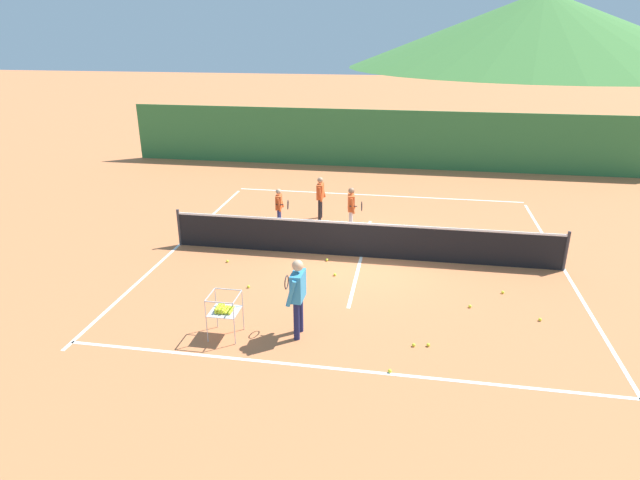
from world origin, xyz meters
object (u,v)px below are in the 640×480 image
Objects in this scene: tennis_ball_7 at (327,260)px; tennis_ball_9 at (540,319)px; tennis_ball_3 at (470,306)px; instructor at (298,291)px; tennis_ball_8 at (335,275)px; student_1 at (320,194)px; student_2 at (352,206)px; ball_cart at (224,309)px; tennis_net at (362,240)px; tennis_ball_1 at (227,261)px; tennis_ball_2 at (390,371)px; tennis_ball_4 at (414,345)px; student_0 at (279,205)px; tennis_ball_6 at (428,345)px; tennis_ball_0 at (503,292)px; tennis_ball_5 at (249,287)px.

tennis_ball_7 is 1.00× the size of tennis_ball_9.
instructor is at bearing -153.57° from tennis_ball_3.
tennis_ball_7 is 0.93m from tennis_ball_8.
student_1 is 1.50m from student_2.
ball_cart is 4.28m from tennis_ball_7.
instructor is at bearing -96.53° from tennis_ball_8.
instructor is at bearing -93.42° from student_2.
tennis_ball_1 is at bearing -164.36° from tennis_net.
tennis_ball_7 is (0.74, -3.31, -0.79)m from student_1.
tennis_ball_2 is (1.51, -7.00, -0.79)m from student_2.
student_2 is 6.53m from tennis_ball_9.
tennis_ball_9 is (4.89, 1.39, -0.95)m from instructor.
tennis_ball_7 is (-2.29, 3.76, 0.00)m from tennis_ball_4.
tennis_ball_1 and tennis_ball_4 have the same top height.
tennis_ball_1 is at bearing -104.63° from student_0.
student_1 is (-1.61, 2.88, 0.33)m from tennis_net.
student_1 is (1.09, 1.03, 0.08)m from student_0.
tennis_ball_6 is at bearing 0.16° from instructor.
student_2 is at bearing 107.60° from tennis_ball_4.
instructor reaches higher than student_2.
tennis_ball_2 is at bearing -68.01° from tennis_ball_8.
tennis_ball_1 is 6.04m from tennis_ball_6.
instructor is 6.28m from student_0.
tennis_net is 5.25m from tennis_ball_2.
tennis_ball_4 is at bearing -1.10° from instructor.
tennis_ball_3 is 1.00× the size of tennis_ball_7.
tennis_ball_4 is at bearing -72.40° from student_2.
student_1 reaches higher than tennis_ball_9.
tennis_ball_0 is at bearing -29.29° from student_0.
tennis_ball_5 is (0.24, -4.15, -0.71)m from student_0.
student_1 is 4.32m from tennis_ball_1.
tennis_ball_3 is at bearing -134.44° from tennis_ball_0.
tennis_ball_8 is 4.80m from tennis_ball_9.
tennis_ball_1 and tennis_ball_9 have the same top height.
tennis_ball_5 is at bearing -136.76° from tennis_net.
tennis_ball_9 is (2.61, 1.43, 0.00)m from tennis_ball_4.
ball_cart reaches higher than tennis_ball_1.
tennis_ball_2 is (4.44, -4.17, 0.00)m from tennis_ball_1.
instructor is 4.21m from tennis_ball_1.
tennis_ball_0 is 1.00× the size of tennis_ball_3.
tennis_ball_2 is 3.84m from tennis_ball_9.
tennis_ball_2 is 5.06m from tennis_ball_7.
tennis_ball_2 is at bearing -113.89° from tennis_ball_4.
tennis_ball_5 is at bearing -99.24° from student_1.
tennis_ball_6 is 1.00× the size of tennis_ball_7.
student_2 reaches higher than tennis_ball_7.
student_0 is 18.15× the size of tennis_ball_3.
tennis_net is 1.07m from tennis_ball_7.
student_1 is at bearing 43.35° from student_0.
student_1 is at bearing 128.71° from tennis_ball_3.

